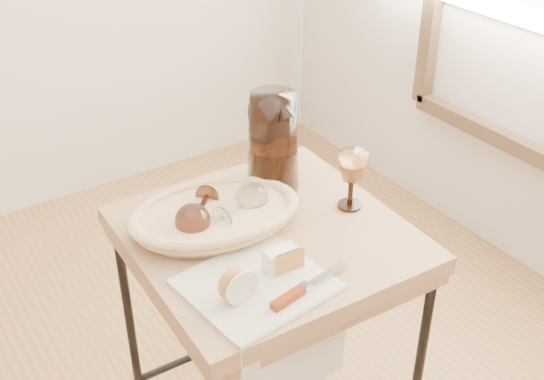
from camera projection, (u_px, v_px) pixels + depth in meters
side_table at (268, 352)px, 1.75m from camera, size 0.62×0.62×0.76m
tea_towel at (256, 284)px, 1.39m from camera, size 0.30×0.27×0.01m
bread_basket at (215, 218)px, 1.55m from camera, size 0.39×0.30×0.05m
goblet_lying_a at (199, 210)px, 1.53m from camera, size 0.15×0.15×0.08m
goblet_lying_b at (239, 206)px, 1.55m from camera, size 0.14×0.11×0.08m
pitcher at (273, 142)px, 1.65m from camera, size 0.19×0.27×0.29m
wine_goblet at (351, 180)px, 1.60m from camera, size 0.09×0.09×0.15m
apple_half at (235, 283)px, 1.33m from camera, size 0.08×0.05×0.07m
apple_wedge at (281, 258)px, 1.42m from camera, size 0.07×0.04×0.05m
table_knife at (308, 286)px, 1.37m from camera, size 0.21×0.06×0.02m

